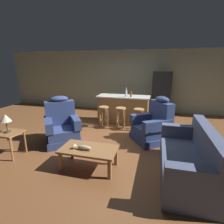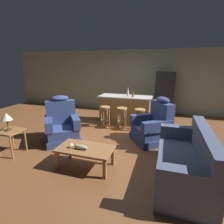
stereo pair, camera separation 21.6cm
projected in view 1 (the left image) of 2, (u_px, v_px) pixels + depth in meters
ground_plane at (114, 136)px, 5.02m from camera, size 12.00×12.00×0.00m
back_wall at (132, 81)px, 7.59m from camera, size 12.00×0.05×2.60m
coffee_table at (89, 151)px, 3.41m from camera, size 1.10×0.60×0.42m
fish_figurine at (83, 148)px, 3.34m from camera, size 0.34×0.10×0.10m
couch at (190, 160)px, 3.14m from camera, size 0.86×1.91×0.94m
recliner_near_lamp at (62, 126)px, 4.59m from camera, size 1.18×1.18×1.20m
recliner_near_island at (153, 126)px, 4.64m from camera, size 1.17×1.17×1.20m
end_table at (10, 136)px, 3.86m from camera, size 0.48×0.48×0.56m
table_lamp at (6, 119)px, 3.74m from camera, size 0.24×0.24×0.41m
kitchen_island at (123, 109)px, 6.16m from camera, size 1.80×0.70×0.95m
bar_stool_left at (104, 113)px, 5.70m from camera, size 0.32×0.32×0.68m
bar_stool_middle at (121, 114)px, 5.56m from camera, size 0.32×0.32×0.68m
bar_stool_right at (139, 115)px, 5.42m from camera, size 0.32×0.32×0.68m
refrigerator at (161, 94)px, 6.85m from camera, size 0.70×0.69×1.76m
bottle_tall_green at (126, 93)px, 5.79m from camera, size 0.07×0.07×0.32m
bottle_short_amber at (131, 94)px, 5.79m from camera, size 0.07×0.07×0.25m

